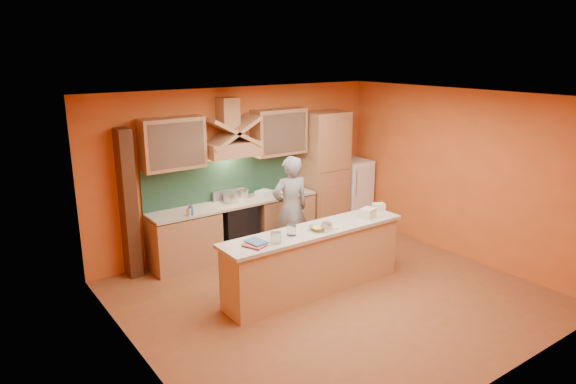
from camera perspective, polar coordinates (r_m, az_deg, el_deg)
floor at (r=7.51m, az=4.92°, el=-11.39°), size 5.50×5.00×0.01m
ceiling at (r=6.73m, az=5.48°, el=10.40°), size 5.50×5.00×0.01m
wall_back at (r=8.96m, az=-5.30°, el=2.62°), size 5.50×0.02×2.80m
wall_front at (r=5.47m, az=22.68°, el=-7.14°), size 5.50×0.02×2.80m
wall_left at (r=5.67m, az=-16.48°, el=-5.72°), size 0.02×5.00×2.80m
wall_right at (r=8.98m, az=18.61°, el=1.89°), size 0.02×5.00×2.80m
base_cabinet_left at (r=8.44m, az=-11.44°, el=-5.34°), size 1.10×0.60×0.86m
base_cabinet_right at (r=9.32m, az=-0.77°, el=-3.01°), size 1.10×0.60×0.86m
counter_top at (r=8.69m, az=-5.92°, el=-1.22°), size 3.00×0.62×0.04m
stove at (r=8.83m, az=-5.84°, el=-4.01°), size 0.60×0.58×0.90m
backsplash at (r=8.84m, az=-6.90°, el=1.39°), size 3.00×0.03×0.70m
range_hood at (r=8.52m, az=-6.26°, el=4.80°), size 0.92×0.50×0.24m
hood_chimney at (r=8.52m, az=-6.71°, el=8.73°), size 0.30×0.30×0.50m
upper_cabinet_left at (r=8.12m, az=-12.73°, el=5.27°), size 1.00×0.35×0.80m
upper_cabinet_right at (r=9.07m, az=-1.00°, el=6.70°), size 1.00×0.35×0.80m
pantry_column at (r=9.71m, az=4.06°, el=2.13°), size 0.80×0.60×2.30m
fridge at (r=10.31m, az=7.22°, el=-0.02°), size 0.58×0.60×1.30m
trim_column_left at (r=8.08m, az=-17.32°, el=-1.31°), size 0.20×0.30×2.30m
island_body at (r=7.47m, az=2.90°, el=-7.77°), size 2.80×0.55×0.88m
island_top at (r=7.30m, az=2.96°, el=-4.31°), size 2.90×0.62×0.05m
person at (r=8.41m, az=0.25°, el=-1.86°), size 0.71×0.53×1.76m
pot_large at (r=8.66m, az=-6.46°, el=-0.73°), size 0.28×0.28×0.17m
pot_small at (r=8.91m, az=-5.02°, el=-0.28°), size 0.22×0.22×0.15m
soap_bottle_a at (r=8.05m, az=-10.85°, el=-1.94°), size 0.11×0.11×0.19m
soap_bottle_b at (r=8.04m, az=-10.73°, el=-1.87°), size 0.11×0.11×0.21m
bowl_back at (r=9.04m, az=-0.29°, el=-0.10°), size 0.27×0.27×0.07m
dish_rack at (r=9.00m, az=-2.72°, el=-0.13°), size 0.30×0.27×0.09m
book_lower at (r=6.59m, az=-4.28°, el=-6.21°), size 0.30×0.34×0.03m
book_upper at (r=6.66m, az=-4.27°, el=-5.78°), size 0.25×0.31×0.02m
jar_large at (r=6.75m, az=-1.35°, el=-5.08°), size 0.19×0.19×0.15m
jar_small at (r=7.01m, az=0.40°, el=-4.25°), size 0.15×0.15×0.15m
kitchen_scale at (r=7.21m, az=4.31°, el=-3.95°), size 0.13×0.13×0.10m
mixing_bowl at (r=7.24m, az=3.40°, el=-4.02°), size 0.25×0.25×0.06m
cloth at (r=7.34m, az=4.57°, el=-3.94°), size 0.28×0.24×0.02m
grocery_bag_a at (r=7.84m, az=8.88°, el=-2.32°), size 0.26×0.23×0.14m
grocery_bag_b at (r=8.23m, az=10.06°, el=-1.63°), size 0.22×0.19×0.11m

